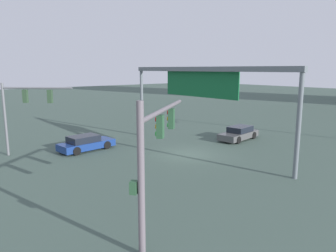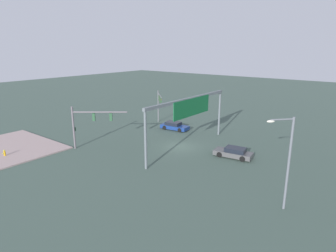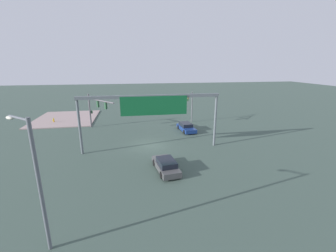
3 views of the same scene
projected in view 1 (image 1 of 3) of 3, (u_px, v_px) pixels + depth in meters
name	position (u px, v px, depth m)	size (l,w,h in m)	color
ground_plane	(186.00, 155.00, 23.77)	(185.71, 185.71, 0.00)	#3F5349
traffic_signal_near_corner	(24.00, 104.00, 22.83)	(3.80, 3.85, 5.37)	slate
traffic_signal_opposite_side	(155.00, 142.00, 12.15)	(4.34, 5.73, 5.38)	#615B61
overhead_sign_gantry	(201.00, 83.00, 23.86)	(16.19, 0.43, 6.53)	slate
sedan_car_approaching	(239.00, 133.00, 28.79)	(2.26, 4.56, 1.21)	#49494B
sedan_car_waiting_far	(86.00, 143.00, 25.00)	(2.18, 4.51, 1.21)	navy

